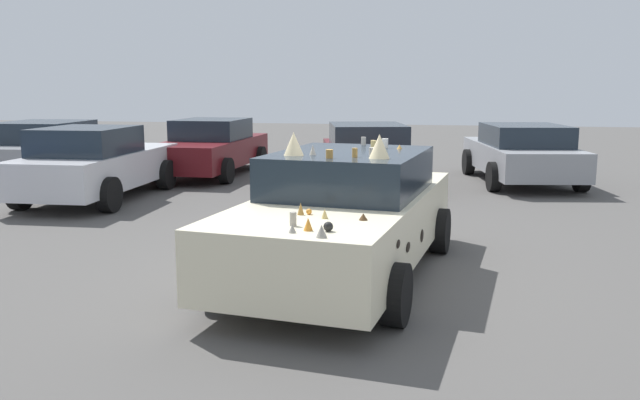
{
  "coord_description": "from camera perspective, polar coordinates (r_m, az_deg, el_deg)",
  "views": [
    {
      "loc": [
        -7.43,
        -1.11,
        2.24
      ],
      "look_at": [
        0.0,
        0.3,
        0.9
      ],
      "focal_mm": 36.64,
      "sensor_mm": 36.0,
      "label": 1
    }
  ],
  "objects": [
    {
      "name": "art_car_decorated",
      "position": [
        7.7,
        2.28,
        -1.25
      ],
      "size": [
        4.8,
        2.5,
        1.72
      ],
      "rotation": [
        0.0,
        0.0,
        3.01
      ],
      "color": "beige",
      "rests_on": "ground"
    },
    {
      "name": "parked_sedan_far_left",
      "position": [
        16.63,
        -9.5,
        4.54
      ],
      "size": [
        4.5,
        1.99,
        1.39
      ],
      "rotation": [
        0.0,
        0.0,
        3.14
      ],
      "color": "#5B1419",
      "rests_on": "ground"
    },
    {
      "name": "parked_sedan_behind_right",
      "position": [
        16.43,
        -22.38,
        3.97
      ],
      "size": [
        4.35,
        2.3,
        1.42
      ],
      "rotation": [
        0.0,
        0.0,
        0.07
      ],
      "color": "gray",
      "rests_on": "ground"
    },
    {
      "name": "ground_plane",
      "position": [
        7.84,
        2.17,
        -6.56
      ],
      "size": [
        60.0,
        60.0,
        0.0
      ],
      "primitive_type": "plane",
      "color": "#514F4C"
    },
    {
      "name": "parked_sedan_row_back_center",
      "position": [
        14.6,
        4.07,
        4.01
      ],
      "size": [
        4.44,
        2.66,
        1.39
      ],
      "rotation": [
        0.0,
        0.0,
        0.23
      ],
      "color": "#5B1419",
      "rests_on": "ground"
    },
    {
      "name": "parked_sedan_far_right",
      "position": [
        13.54,
        -18.98,
        3.03
      ],
      "size": [
        4.3,
        2.06,
        1.44
      ],
      "rotation": [
        0.0,
        0.0,
        0.04
      ],
      "color": "silver",
      "rests_on": "ground"
    },
    {
      "name": "parked_sedan_near_left",
      "position": [
        15.74,
        17.19,
        3.95
      ],
      "size": [
        4.6,
        2.57,
        1.35
      ],
      "rotation": [
        0.0,
        0.0,
        0.16
      ],
      "color": "gray",
      "rests_on": "ground"
    }
  ]
}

